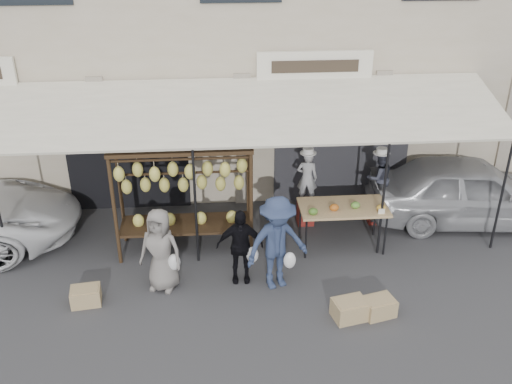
# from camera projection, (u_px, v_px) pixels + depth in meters

# --- Properties ---
(ground_plane) EXTENTS (90.00, 90.00, 0.00)m
(ground_plane) POSITION_uv_depth(u_px,v_px,m) (255.00, 294.00, 10.00)
(ground_plane) COLOR #2D2D30
(shophouse) EXTENTS (24.00, 6.15, 7.30)m
(shophouse) POSITION_uv_depth(u_px,v_px,m) (235.00, 16.00, 14.13)
(shophouse) COLOR #BAAD9A
(shophouse) RESTS_ON ground_plane
(awning) EXTENTS (10.00, 2.35, 2.92)m
(awning) POSITION_uv_depth(u_px,v_px,m) (246.00, 112.00, 10.86)
(awning) COLOR silver
(awning) RESTS_ON ground_plane
(banana_rack) EXTENTS (2.60, 0.90, 2.24)m
(banana_rack) POSITION_uv_depth(u_px,v_px,m) (183.00, 178.00, 10.58)
(banana_rack) COLOR black
(banana_rack) RESTS_ON ground_plane
(produce_table) EXTENTS (1.70, 0.90, 1.04)m
(produce_table) POSITION_uv_depth(u_px,v_px,m) (344.00, 209.00, 11.00)
(produce_table) COLOR tan
(produce_table) RESTS_ON ground_plane
(vendor_left) EXTENTS (0.48, 0.36, 1.18)m
(vendor_left) POSITION_uv_depth(u_px,v_px,m) (307.00, 178.00, 11.76)
(vendor_left) COLOR #98999C
(vendor_left) RESTS_ON stool_left
(vendor_right) EXTENTS (0.66, 0.57, 1.17)m
(vendor_right) POSITION_uv_depth(u_px,v_px,m) (379.00, 178.00, 11.82)
(vendor_right) COLOR #2F323F
(vendor_right) RESTS_ON stool_right
(customer_left) EXTENTS (0.88, 0.71, 1.55)m
(customer_left) POSITION_uv_depth(u_px,v_px,m) (161.00, 250.00, 9.84)
(customer_left) COLOR slate
(customer_left) RESTS_ON ground_plane
(customer_mid) EXTENTS (0.84, 0.37, 1.42)m
(customer_mid) POSITION_uv_depth(u_px,v_px,m) (240.00, 246.00, 10.08)
(customer_mid) COLOR black
(customer_mid) RESTS_ON ground_plane
(customer_right) EXTENTS (1.29, 0.98, 1.76)m
(customer_right) POSITION_uv_depth(u_px,v_px,m) (277.00, 243.00, 9.84)
(customer_right) COLOR navy
(customer_right) RESTS_ON ground_plane
(stool_left) EXTENTS (0.41, 0.41, 0.48)m
(stool_left) POSITION_uv_depth(u_px,v_px,m) (305.00, 213.00, 12.13)
(stool_left) COLOR maroon
(stool_left) RESTS_ON ground_plane
(stool_right) EXTENTS (0.35, 0.35, 0.46)m
(stool_right) POSITION_uv_depth(u_px,v_px,m) (375.00, 212.00, 12.19)
(stool_right) COLOR maroon
(stool_right) RESTS_ON ground_plane
(crate_near_a) EXTENTS (0.62, 0.52, 0.32)m
(crate_near_a) POSITION_uv_depth(u_px,v_px,m) (350.00, 309.00, 9.36)
(crate_near_a) COLOR tan
(crate_near_a) RESTS_ON ground_plane
(crate_near_b) EXTENTS (0.59, 0.50, 0.30)m
(crate_near_b) POSITION_uv_depth(u_px,v_px,m) (379.00, 307.00, 9.44)
(crate_near_b) COLOR tan
(crate_near_b) RESTS_ON ground_plane
(crate_far) EXTENTS (0.54, 0.43, 0.30)m
(crate_far) POSITION_uv_depth(u_px,v_px,m) (86.00, 296.00, 9.71)
(crate_far) COLOR tan
(crate_far) RESTS_ON ground_plane
(sedan) EXTENTS (4.37, 2.12, 1.44)m
(sedan) POSITION_uv_depth(u_px,v_px,m) (470.00, 191.00, 12.01)
(sedan) COLOR #9B9CA0
(sedan) RESTS_ON ground_plane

